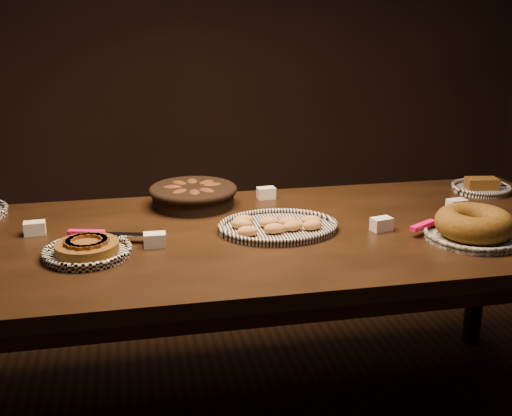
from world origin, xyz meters
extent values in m
cube|color=black|center=(0.00, 0.00, 0.72)|extent=(2.40, 1.00, 0.05)
cylinder|color=black|center=(1.08, 0.38, 0.35)|extent=(0.08, 0.08, 0.70)
torus|color=white|center=(-0.57, -0.11, 0.77)|extent=(0.27, 0.27, 0.02)
cylinder|color=#462E0E|center=(-0.57, -0.11, 0.78)|extent=(0.26, 0.26, 0.03)
cube|color=#54200E|center=(-0.52, -0.13, 0.80)|extent=(0.05, 0.07, 0.01)
cube|color=#54200E|center=(-0.51, -0.10, 0.80)|extent=(0.02, 0.07, 0.01)
cube|color=#54200E|center=(-0.52, -0.08, 0.80)|extent=(0.05, 0.07, 0.01)
cube|color=#54200E|center=(-0.54, -0.06, 0.80)|extent=(0.07, 0.05, 0.01)
cube|color=#54200E|center=(-0.56, -0.05, 0.80)|extent=(0.07, 0.02, 0.01)
cube|color=#54200E|center=(-0.59, -0.06, 0.80)|extent=(0.07, 0.05, 0.01)
cube|color=#54200E|center=(-0.61, -0.07, 0.80)|extent=(0.06, 0.06, 0.01)
cube|color=#54200E|center=(-0.62, -0.10, 0.80)|extent=(0.03, 0.07, 0.01)
cube|color=#54200E|center=(-0.62, -0.12, 0.80)|extent=(0.04, 0.07, 0.01)
cube|color=#54200E|center=(-0.60, -0.14, 0.80)|extent=(0.06, 0.06, 0.01)
cube|color=#54200E|center=(-0.58, -0.16, 0.80)|extent=(0.07, 0.04, 0.01)
cube|color=#54200E|center=(-0.56, -0.16, 0.80)|extent=(0.07, 0.03, 0.01)
cube|color=#54200E|center=(-0.53, -0.15, 0.80)|extent=(0.06, 0.06, 0.01)
cube|color=#FD0C6B|center=(-0.57, 0.02, 0.78)|extent=(0.12, 0.05, 0.02)
cube|color=silver|center=(-0.45, -0.01, 0.78)|extent=(0.15, 0.07, 0.00)
torus|color=black|center=(0.07, 0.00, 0.77)|extent=(0.33, 0.33, 0.02)
ellipsoid|color=#A36E2F|center=(-0.05, -0.07, 0.78)|extent=(0.07, 0.05, 0.03)
ellipsoid|color=#A36E2F|center=(0.04, -0.06, 0.78)|extent=(0.07, 0.05, 0.03)
ellipsoid|color=#A36E2F|center=(0.11, -0.04, 0.78)|extent=(0.08, 0.06, 0.03)
ellipsoid|color=#A36E2F|center=(0.17, -0.05, 0.78)|extent=(0.08, 0.06, 0.03)
ellipsoid|color=#A36E2F|center=(-0.06, 0.01, 0.78)|extent=(0.08, 0.07, 0.03)
ellipsoid|color=#A36E2F|center=(0.03, 0.01, 0.78)|extent=(0.08, 0.06, 0.03)
ellipsoid|color=#A36E2F|center=(0.10, 0.00, 0.78)|extent=(0.08, 0.06, 0.03)
ellipsoid|color=#A36E2F|center=(0.18, 0.00, 0.78)|extent=(0.08, 0.06, 0.03)
ellipsoid|color=#A36E2F|center=(-0.05, 0.05, 0.78)|extent=(0.07, 0.05, 0.03)
torus|color=black|center=(0.68, -0.21, 0.77)|extent=(0.32, 0.32, 0.02)
torus|color=brown|center=(0.68, -0.21, 0.81)|extent=(0.30, 0.30, 0.09)
cube|color=#FD0C6B|center=(0.54, -0.13, 0.78)|extent=(0.12, 0.08, 0.02)
cube|color=silver|center=(0.65, -0.06, 0.78)|extent=(0.15, 0.10, 0.00)
cylinder|color=black|center=(-0.19, 0.34, 0.79)|extent=(0.39, 0.39, 0.08)
torus|color=black|center=(-0.19, 0.34, 0.81)|extent=(0.34, 0.34, 0.03)
ellipsoid|color=#361A0A|center=(-0.11, 0.35, 0.81)|extent=(0.11, 0.07, 0.05)
ellipsoid|color=#361A0A|center=(-0.13, 0.39, 0.81)|extent=(0.11, 0.11, 0.05)
ellipsoid|color=#361A0A|center=(-0.18, 0.42, 0.81)|extent=(0.06, 0.10, 0.05)
ellipsoid|color=#361A0A|center=(-0.24, 0.40, 0.81)|extent=(0.10, 0.11, 0.05)
ellipsoid|color=#361A0A|center=(-0.27, 0.35, 0.81)|extent=(0.11, 0.07, 0.05)
ellipsoid|color=#361A0A|center=(-0.25, 0.28, 0.81)|extent=(0.11, 0.11, 0.05)
ellipsoid|color=#361A0A|center=(-0.19, 0.26, 0.81)|extent=(0.06, 0.10, 0.05)
ellipsoid|color=#361A0A|center=(-0.14, 0.28, 0.81)|extent=(0.10, 0.11, 0.05)
torus|color=black|center=(1.00, 0.30, 0.77)|extent=(0.24, 0.24, 0.02)
cube|color=#462E0E|center=(1.00, 0.30, 0.78)|extent=(0.13, 0.09, 0.04)
cube|color=white|center=(-0.36, -0.07, 0.77)|extent=(0.07, 0.05, 0.04)
cube|color=white|center=(0.11, 0.38, 0.77)|extent=(0.07, 0.05, 0.04)
cube|color=white|center=(0.41, -0.07, 0.77)|extent=(0.08, 0.06, 0.04)
cube|color=white|center=(-0.75, 0.12, 0.77)|extent=(0.07, 0.05, 0.04)
cube|color=white|center=(0.77, 0.08, 0.77)|extent=(0.07, 0.05, 0.04)
camera|label=1|loc=(-0.42, -2.02, 1.50)|focal=45.00mm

